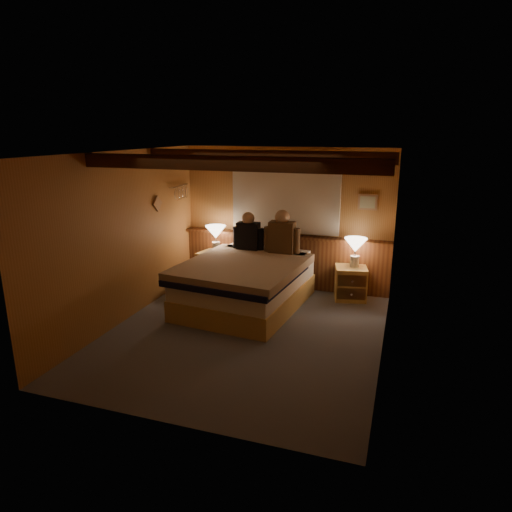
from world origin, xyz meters
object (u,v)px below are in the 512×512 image
at_px(bed, 245,283).
at_px(lamp_left, 216,234).
at_px(lamp_right, 355,247).
at_px(duffel_bag, 191,286).
at_px(nightstand_left, 216,269).
at_px(nightstand_right, 351,283).
at_px(person_left, 248,234).
at_px(person_right, 282,235).

bearing_deg(bed, lamp_left, 141.07).
relative_size(lamp_right, duffel_bag, 0.90).
bearing_deg(bed, nightstand_left, 142.43).
bearing_deg(nightstand_right, lamp_left, 168.18).
bearing_deg(lamp_left, lamp_right, 1.08).
height_order(bed, nightstand_right, bed).
bearing_deg(bed, lamp_right, 35.56).
bearing_deg(bed, person_left, 111.55).
bearing_deg(person_left, nightstand_right, 2.93).
relative_size(person_left, person_right, 0.90).
xyz_separation_m(lamp_left, lamp_right, (2.39, 0.05, -0.05)).
distance_m(nightstand_right, person_left, 1.86).
bearing_deg(bed, person_right, 66.67).
bearing_deg(lamp_left, nightstand_right, 0.18).
relative_size(nightstand_left, duffel_bag, 1.21).
relative_size(bed, nightstand_left, 3.65).
distance_m(person_left, person_right, 0.59).
distance_m(lamp_right, person_left, 1.76).
bearing_deg(lamp_right, duffel_bag, -165.24).
bearing_deg(duffel_bag, person_left, 30.60).
height_order(person_left, person_right, person_right).
bearing_deg(nightstand_right, nightstand_left, 169.22).
bearing_deg(lamp_right, lamp_left, -178.92).
xyz_separation_m(nightstand_left, lamp_left, (-0.00, 0.04, 0.63)).
bearing_deg(lamp_right, nightstand_left, -177.89).
bearing_deg(nightstand_left, person_left, 5.59).
relative_size(nightstand_left, person_left, 0.97).
distance_m(lamp_right, duffel_bag, 2.77).
xyz_separation_m(bed, lamp_left, (-0.84, 0.84, 0.55)).
distance_m(lamp_left, person_right, 1.24).
bearing_deg(nightstand_left, bed, -31.76).
xyz_separation_m(nightstand_right, lamp_right, (0.04, 0.04, 0.60)).
relative_size(bed, lamp_right, 4.90).
xyz_separation_m(lamp_right, duffel_bag, (-2.59, -0.68, -0.71)).
bearing_deg(person_right, nightstand_left, 174.92).
bearing_deg(person_right, lamp_right, 8.96).
distance_m(nightstand_right, duffel_bag, 2.63).
relative_size(person_left, duffel_bag, 1.25).
height_order(lamp_left, person_left, person_left).
bearing_deg(lamp_left, bed, -44.81).
bearing_deg(duffel_bag, lamp_right, 13.20).
height_order(nightstand_left, nightstand_right, nightstand_left).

